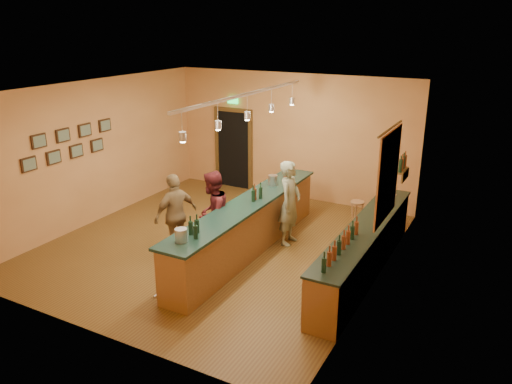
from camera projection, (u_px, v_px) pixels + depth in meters
The scene contains 17 objects.
floor at pixel (220, 245), 10.34m from camera, with size 7.00×7.00×0.00m, color brown.
ceiling at pixel (216, 89), 9.31m from camera, with size 6.50×7.00×0.02m, color silver.
wall_back at pixel (291, 136), 12.74m from camera, with size 6.50×0.02×3.20m, color #C28048.
wall_front at pixel (83, 234), 6.91m from camera, with size 6.50×0.02×3.20m, color #C28048.
wall_left at pixel (97, 151), 11.27m from camera, with size 0.02×7.00×3.20m, color #C28048.
wall_right at pixel (382, 197), 8.38m from camera, with size 0.02×7.00×3.20m, color #C28048.
doorway at pixel (234, 147), 13.64m from camera, with size 1.15×0.09×2.48m.
tapestry at pixel (388, 176), 8.64m from camera, with size 0.03×1.40×1.60m, color maroon.
bottle_shelf at pixel (403, 165), 9.97m from camera, with size 0.17×0.55×0.54m.
picture_grid at pixel (70, 143), 10.52m from camera, with size 0.06×2.20×0.70m, color #382111, non-canonical shape.
back_counter at pixel (364, 249), 9.01m from camera, with size 0.60×4.55×1.27m.
tasting_bar at pixel (248, 223), 9.85m from camera, with size 0.74×5.10×1.38m.
pendant_track at pixel (247, 103), 9.08m from camera, with size 0.11×4.60×0.50m.
bartender at pixel (290, 203), 10.17m from camera, with size 0.64×0.42×1.76m, color gray.
customer_a at pixel (212, 214), 9.67m from camera, with size 0.83×0.64×1.70m, color #59191E.
customer_b at pixel (176, 214), 9.73m from camera, with size 0.96×0.40×1.64m, color #997A51.
bar_stool at pixel (357, 208), 11.02m from camera, with size 0.31×0.31×0.63m.
Camera 1 is at (5.10, -7.97, 4.39)m, focal length 35.00 mm.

